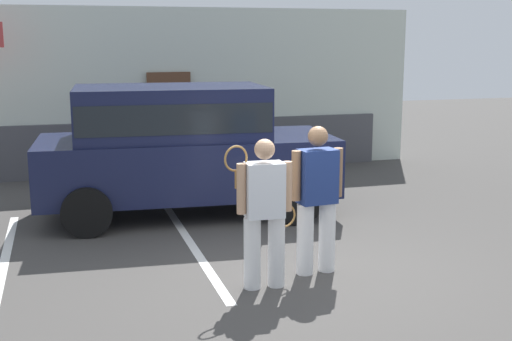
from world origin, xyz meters
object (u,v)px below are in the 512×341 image
(tennis_player_woman, at_px, (316,198))
(potted_plant_by_porch, at_px, (307,152))
(tennis_player_man, at_px, (264,211))
(parked_suv, at_px, (180,144))

(tennis_player_woman, distance_m, potted_plant_by_porch, 6.33)
(potted_plant_by_porch, bearing_deg, tennis_player_man, -114.94)
(parked_suv, relative_size, potted_plant_by_porch, 6.45)
(potted_plant_by_porch, bearing_deg, parked_suv, -139.05)
(parked_suv, xyz_separation_m, tennis_player_man, (0.32, -3.43, -0.26))
(parked_suv, height_order, tennis_player_man, parked_suv)
(tennis_player_man, xyz_separation_m, potted_plant_by_porch, (2.89, 6.22, -0.48))
(parked_suv, distance_m, tennis_player_woman, 3.32)
(tennis_player_man, height_order, potted_plant_by_porch, tennis_player_man)
(tennis_player_man, distance_m, tennis_player_woman, 0.80)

